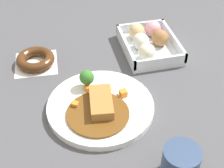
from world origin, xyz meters
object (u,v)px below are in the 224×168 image
donut_box (148,42)px  chocolate_ring_donut (35,60)px  coffee_mug (180,164)px  curry_plate (100,105)px

donut_box → chocolate_ring_donut: size_ratio=1.60×
donut_box → coffee_mug: (0.46, -0.08, 0.01)m
curry_plate → chocolate_ring_donut: size_ratio=2.09×
donut_box → chocolate_ring_donut: 0.35m
donut_box → coffee_mug: 0.47m
curry_plate → coffee_mug: size_ratio=3.39×
chocolate_ring_donut → coffee_mug: bearing=30.1°
chocolate_ring_donut → coffee_mug: (0.46, 0.27, 0.02)m
curry_plate → donut_box: size_ratio=1.30×
curry_plate → chocolate_ring_donut: bearing=-147.5°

